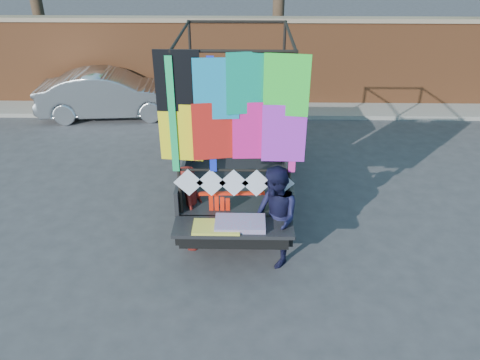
{
  "coord_description": "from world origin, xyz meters",
  "views": [
    {
      "loc": [
        0.1,
        -7.0,
        4.97
      ],
      "look_at": [
        -0.03,
        -0.17,
        1.22
      ],
      "focal_mm": 35.0,
      "sensor_mm": 36.0,
      "label": 1
    }
  ],
  "objects_px": {
    "pickup_truck": "(238,143)",
    "sedan": "(111,94)",
    "woman": "(191,207)",
    "man": "(275,217)"
  },
  "relations": [
    {
      "from": "pickup_truck",
      "to": "sedan",
      "type": "relative_size",
      "value": 1.37
    },
    {
      "from": "sedan",
      "to": "man",
      "type": "xyz_separation_m",
      "value": [
        4.41,
        -6.65,
        0.2
      ]
    },
    {
      "from": "pickup_truck",
      "to": "sedan",
      "type": "distance_m",
      "value": 5.36
    },
    {
      "from": "sedan",
      "to": "woman",
      "type": "distance_m",
      "value": 6.92
    },
    {
      "from": "man",
      "to": "woman",
      "type": "bearing_deg",
      "value": -125.71
    },
    {
      "from": "sedan",
      "to": "woman",
      "type": "bearing_deg",
      "value": -159.85
    },
    {
      "from": "sedan",
      "to": "man",
      "type": "height_order",
      "value": "man"
    },
    {
      "from": "pickup_truck",
      "to": "woman",
      "type": "height_order",
      "value": "pickup_truck"
    },
    {
      "from": "man",
      "to": "pickup_truck",
      "type": "bearing_deg",
      "value": 174.65
    },
    {
      "from": "woman",
      "to": "man",
      "type": "relative_size",
      "value": 0.89
    }
  ]
}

